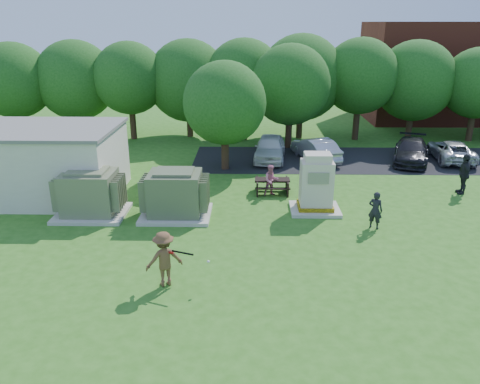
{
  "coord_description": "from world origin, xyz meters",
  "views": [
    {
      "loc": [
        0.37,
        -14.3,
        7.96
      ],
      "look_at": [
        0.0,
        4.0,
        1.3
      ],
      "focal_mm": 35.0,
      "sensor_mm": 36.0,
      "label": 1
    }
  ],
  "objects_px": {
    "person_walking_right": "(464,174)",
    "car_dark": "(411,151)",
    "transformer_right": "(175,195)",
    "picnic_table": "(272,184)",
    "person_at_picnic": "(271,180)",
    "transformer_left": "(90,194)",
    "car_silver_a": "(315,149)",
    "car_silver_b": "(451,150)",
    "car_white": "(270,148)",
    "person_by_generator": "(375,210)",
    "generator_cabinet": "(316,186)",
    "batter": "(164,259)"
  },
  "relations": [
    {
      "from": "person_by_generator",
      "to": "car_silver_b",
      "type": "xyz_separation_m",
      "value": [
        7.16,
        10.18,
        -0.17
      ]
    },
    {
      "from": "person_at_picnic",
      "to": "generator_cabinet",
      "type": "bearing_deg",
      "value": -61.54
    },
    {
      "from": "transformer_right",
      "to": "person_at_picnic",
      "type": "height_order",
      "value": "transformer_right"
    },
    {
      "from": "transformer_right",
      "to": "car_silver_a",
      "type": "distance_m",
      "value": 11.45
    },
    {
      "from": "transformer_left",
      "to": "person_at_picnic",
      "type": "height_order",
      "value": "transformer_left"
    },
    {
      "from": "generator_cabinet",
      "to": "picnic_table",
      "type": "bearing_deg",
      "value": 128.38
    },
    {
      "from": "car_white",
      "to": "car_silver_b",
      "type": "distance_m",
      "value": 11.03
    },
    {
      "from": "picnic_table",
      "to": "person_at_picnic",
      "type": "xyz_separation_m",
      "value": [
        -0.07,
        -0.29,
        0.3
      ]
    },
    {
      "from": "car_silver_b",
      "to": "car_dark",
      "type": "bearing_deg",
      "value": 15.14
    },
    {
      "from": "person_by_generator",
      "to": "car_dark",
      "type": "relative_size",
      "value": 0.34
    },
    {
      "from": "transformer_right",
      "to": "car_silver_b",
      "type": "relative_size",
      "value": 0.68
    },
    {
      "from": "person_at_picnic",
      "to": "car_silver_a",
      "type": "distance_m",
      "value": 6.89
    },
    {
      "from": "batter",
      "to": "person_at_picnic",
      "type": "bearing_deg",
      "value": -136.87
    },
    {
      "from": "car_white",
      "to": "batter",
      "type": "bearing_deg",
      "value": -99.32
    },
    {
      "from": "car_silver_b",
      "to": "generator_cabinet",
      "type": "bearing_deg",
      "value": 47.79
    },
    {
      "from": "car_silver_a",
      "to": "car_silver_b",
      "type": "relative_size",
      "value": 0.96
    },
    {
      "from": "batter",
      "to": "car_dark",
      "type": "xyz_separation_m",
      "value": [
        12.41,
        14.33,
        -0.24
      ]
    },
    {
      "from": "picnic_table",
      "to": "person_walking_right",
      "type": "xyz_separation_m",
      "value": [
        9.34,
        0.17,
        0.54
      ]
    },
    {
      "from": "picnic_table",
      "to": "person_at_picnic",
      "type": "distance_m",
      "value": 0.43
    },
    {
      "from": "transformer_left",
      "to": "car_silver_a",
      "type": "height_order",
      "value": "transformer_left"
    },
    {
      "from": "person_walking_right",
      "to": "car_dark",
      "type": "xyz_separation_m",
      "value": [
        -0.75,
        5.5,
        -0.32
      ]
    },
    {
      "from": "generator_cabinet",
      "to": "car_silver_b",
      "type": "distance_m",
      "value": 12.55
    },
    {
      "from": "person_at_picnic",
      "to": "car_silver_a",
      "type": "bearing_deg",
      "value": 49.78
    },
    {
      "from": "transformer_left",
      "to": "car_silver_a",
      "type": "bearing_deg",
      "value": 39.19
    },
    {
      "from": "transformer_left",
      "to": "car_silver_b",
      "type": "bearing_deg",
      "value": 25.26
    },
    {
      "from": "person_by_generator",
      "to": "car_silver_a",
      "type": "height_order",
      "value": "person_by_generator"
    },
    {
      "from": "car_silver_a",
      "to": "car_silver_b",
      "type": "distance_m",
      "value": 8.27
    },
    {
      "from": "car_dark",
      "to": "transformer_left",
      "type": "bearing_deg",
      "value": -133.59
    },
    {
      "from": "transformer_right",
      "to": "person_walking_right",
      "type": "height_order",
      "value": "transformer_right"
    },
    {
      "from": "batter",
      "to": "car_silver_b",
      "type": "height_order",
      "value": "batter"
    },
    {
      "from": "transformer_right",
      "to": "car_white",
      "type": "relative_size",
      "value": 0.68
    },
    {
      "from": "transformer_left",
      "to": "person_by_generator",
      "type": "relative_size",
      "value": 1.9
    },
    {
      "from": "transformer_right",
      "to": "car_dark",
      "type": "bearing_deg",
      "value": 33.77
    },
    {
      "from": "transformer_left",
      "to": "generator_cabinet",
      "type": "distance_m",
      "value": 9.85
    },
    {
      "from": "person_at_picnic",
      "to": "car_white",
      "type": "bearing_deg",
      "value": 73.45
    },
    {
      "from": "person_by_generator",
      "to": "car_white",
      "type": "xyz_separation_m",
      "value": [
        -3.87,
        10.1,
        -0.04
      ]
    },
    {
      "from": "person_by_generator",
      "to": "transformer_right",
      "type": "bearing_deg",
      "value": 21.73
    },
    {
      "from": "transformer_right",
      "to": "car_white",
      "type": "bearing_deg",
      "value": 63.64
    },
    {
      "from": "person_by_generator",
      "to": "person_at_picnic",
      "type": "height_order",
      "value": "person_by_generator"
    },
    {
      "from": "person_by_generator",
      "to": "car_silver_b",
      "type": "bearing_deg",
      "value": -95.6
    },
    {
      "from": "car_white",
      "to": "car_silver_a",
      "type": "height_order",
      "value": "car_white"
    },
    {
      "from": "car_white",
      "to": "car_silver_b",
      "type": "bearing_deg",
      "value": 6.15
    },
    {
      "from": "person_walking_right",
      "to": "car_white",
      "type": "xyz_separation_m",
      "value": [
        -9.22,
        5.83,
        -0.25
      ]
    },
    {
      "from": "person_by_generator",
      "to": "car_silver_a",
      "type": "relative_size",
      "value": 0.37
    },
    {
      "from": "batter",
      "to": "person_walking_right",
      "type": "distance_m",
      "value": 15.84
    },
    {
      "from": "picnic_table",
      "to": "car_white",
      "type": "height_order",
      "value": "car_white"
    },
    {
      "from": "car_silver_b",
      "to": "transformer_right",
      "type": "bearing_deg",
      "value": 36.25
    },
    {
      "from": "generator_cabinet",
      "to": "person_walking_right",
      "type": "bearing_deg",
      "value": 18.03
    },
    {
      "from": "car_silver_b",
      "to": "person_at_picnic",
      "type": "bearing_deg",
      "value": 35.54
    },
    {
      "from": "transformer_left",
      "to": "person_at_picnic",
      "type": "distance_m",
      "value": 8.39
    }
  ]
}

